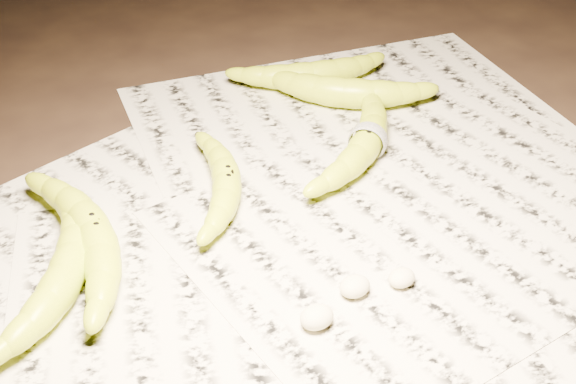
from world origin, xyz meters
TOP-DOWN VIEW (x-y plane):
  - ground at (0.00, 0.00)m, footprint 3.00×3.00m
  - newspaper_patch at (0.03, 0.04)m, footprint 0.90×0.70m
  - banana_left_a at (-0.17, 0.12)m, footprint 0.12×0.24m
  - banana_left_b at (-0.22, 0.08)m, footprint 0.18×0.19m
  - banana_center at (-0.00, 0.12)m, footprint 0.15×0.19m
  - banana_taped at (0.18, 0.09)m, footprint 0.23×0.18m
  - banana_upper_a at (0.24, 0.27)m, footprint 0.21×0.14m
  - banana_upper_b at (0.24, 0.20)m, footprint 0.18×0.20m
  - measuring_tape at (0.18, 0.09)m, footprint 0.03×0.04m
  - flesh_chunk_a at (-0.00, -0.09)m, footprint 0.03×0.03m
  - flesh_chunk_b at (-0.06, -0.10)m, footprint 0.03×0.03m
  - flesh_chunk_c at (0.05, -0.11)m, footprint 0.03×0.02m

SIDE VIEW (x-z plane):
  - ground at x=0.00m, z-range 0.00..0.00m
  - newspaper_patch at x=0.03m, z-range 0.00..0.01m
  - flesh_chunk_c at x=0.05m, z-range 0.01..0.02m
  - flesh_chunk_a at x=0.00m, z-range 0.01..0.03m
  - flesh_chunk_b at x=-0.06m, z-range 0.01..0.03m
  - banana_center at x=0.00m, z-range 0.01..0.04m
  - banana_upper_a at x=0.24m, z-range 0.01..0.05m
  - measuring_tape at x=0.18m, z-range 0.00..0.05m
  - banana_taped at x=0.18m, z-range 0.01..0.05m
  - banana_left_b at x=-0.22m, z-range 0.01..0.05m
  - banana_left_a at x=-0.17m, z-range 0.01..0.05m
  - banana_upper_b at x=0.24m, z-range 0.01..0.05m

